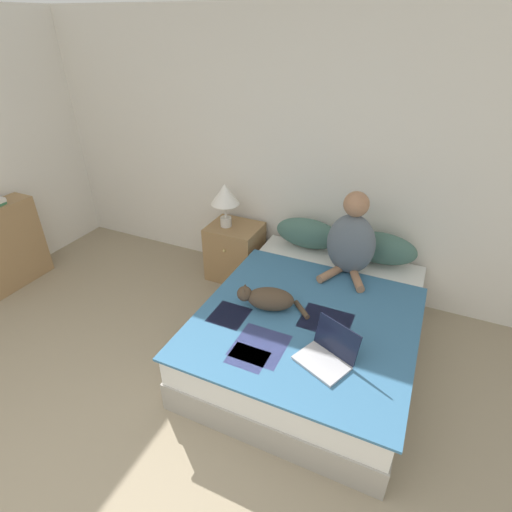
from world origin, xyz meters
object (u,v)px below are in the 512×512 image
Objects in this scene: bed at (311,329)px; person_sitting at (351,240)px; pillow_near at (308,233)px; nightstand at (235,251)px; laptop_open at (327,354)px; cat_tabby at (268,298)px; table_lamp at (225,196)px; bookshelf at (6,246)px; pillow_far at (381,248)px.

bed is 0.82m from person_sitting.
nightstand is at bearing -173.25° from pillow_near.
person_sitting is 1.81× the size of laptop_open.
person_sitting reaches higher than cat_tabby.
laptop_open is (0.60, -1.39, -0.10)m from pillow_near.
nightstand is (-0.75, -0.09, -0.34)m from pillow_near.
nightstand is (-0.78, 0.96, -0.28)m from cat_tabby.
bed is 1.55m from table_lamp.
person_sitting is (0.47, -0.28, 0.17)m from pillow_near.
person_sitting is at bearing 15.27° from bookshelf.
table_lamp is (-0.08, -0.03, 0.62)m from nightstand.
bookshelf reaches higher than laptop_open.
bed is 4.46× the size of table_lamp.
table_lamp reaches higher than laptop_open.
pillow_near is 1.52m from laptop_open.
bookshelf reaches higher than bed.
pillow_far is at bearing 68.16° from bed.
bookshelf reaches higher than pillow_far.
cat_tabby is 1.27× the size of table_lamp.
cat_tabby is (0.03, -1.05, -0.06)m from pillow_near.
person_sitting is 1.32m from table_lamp.
cat_tabby is (-0.66, -1.05, -0.06)m from pillow_far.
nightstand is at bearing -176.48° from pillow_far.
pillow_far is 1.11× the size of cat_tabby.
person_sitting is at bearing -31.23° from pillow_near.
laptop_open is at bearing 133.68° from cat_tabby.
cat_tabby is 0.96× the size of nightstand.
table_lamp reaches higher than pillow_near.
bookshelf is at bearing -12.80° from cat_tabby.
pillow_far is 1.24m from cat_tabby.
person_sitting is 0.91m from cat_tabby.
nightstand is (-1.35, 1.30, -0.24)m from laptop_open.
bed is at bearing -32.48° from table_lamp.
laptop_open is at bearing -83.23° from person_sitting.
pillow_near is 1.11× the size of cat_tabby.
laptop_open is 0.48× the size of bookshelf.
bookshelf is (-1.97, -1.06, -0.48)m from table_lamp.
table_lamp is at bearing -175.60° from pillow_far.
laptop_open is (0.57, -0.34, -0.04)m from cat_tabby.
bookshelf is at bearing -151.71° from table_lamp.
person_sitting reaches higher than laptop_open.
pillow_near reaches higher than bed.
table_lamp is at bearing 28.29° from bookshelf.
cat_tabby is 1.32m from table_lamp.
nightstand is at bearing 144.70° from bed.
bed is 3.17m from bookshelf.
bookshelf is at bearing -174.37° from bed.
person_sitting is 1.27× the size of nightstand.
bed is 0.50m from cat_tabby.
bed is 1.01m from pillow_far.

